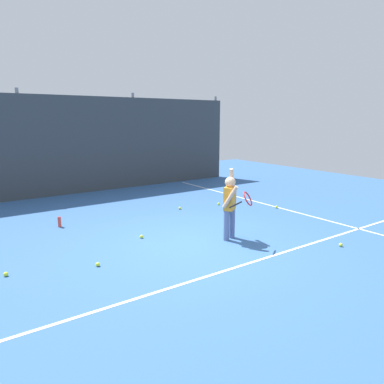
{
  "coord_description": "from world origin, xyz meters",
  "views": [
    {
      "loc": [
        -3.48,
        -5.06,
        2.27
      ],
      "look_at": [
        0.39,
        0.52,
        0.85
      ],
      "focal_mm": 33.03,
      "sensor_mm": 36.0,
      "label": 1
    }
  ],
  "objects": [
    {
      "name": "fence_post_3",
      "position": [
        5.17,
        5.82,
        1.54
      ],
      "size": [
        0.09,
        0.09,
        3.09
      ],
      "primitive_type": "cylinder",
      "color": "slate",
      "rests_on": "ground"
    },
    {
      "name": "court_line_sideline",
      "position": [
        3.43,
        1.0,
        0.0
      ],
      "size": [
        0.05,
        9.0,
        0.0
      ],
      "primitive_type": "cube",
      "color": "white",
      "rests_on": "ground"
    },
    {
      "name": "back_fence_windscreen",
      "position": [
        0.0,
        5.76,
        1.47
      ],
      "size": [
        10.65,
        0.08,
        2.94
      ],
      "primitive_type": "cube",
      "color": "#383D42",
      "rests_on": "ground"
    },
    {
      "name": "tennis_player",
      "position": [
        0.79,
        -0.18,
        0.73
      ],
      "size": [
        0.49,
        0.84,
        1.35
      ],
      "rotation": [
        0.0,
        0.0,
        0.59
      ],
      "color": "slate",
      "rests_on": "ground"
    },
    {
      "name": "fence_post_1",
      "position": [
        -1.72,
        5.82,
        1.54
      ],
      "size": [
        0.09,
        0.09,
        3.09
      ],
      "primitive_type": "cylinder",
      "color": "slate",
      "rests_on": "ground"
    },
    {
      "name": "tennis_ball_0",
      "position": [
        2.34,
        2.07,
        0.03
      ],
      "size": [
        0.07,
        0.07,
        0.07
      ],
      "primitive_type": "sphere",
      "color": "#CCE033",
      "rests_on": "ground"
    },
    {
      "name": "court_line_baseline",
      "position": [
        0.0,
        -1.24,
        0.0
      ],
      "size": [
        9.0,
        0.05,
        0.0
      ],
      "primitive_type": "cube",
      "color": "white",
      "rests_on": "ground"
    },
    {
      "name": "ground_plane",
      "position": [
        0.0,
        0.0,
        0.0
      ],
      "size": [
        20.0,
        20.0,
        0.0
      ],
      "primitive_type": "plane",
      "color": "#335B93"
    },
    {
      "name": "tennis_ball_3",
      "position": [
        -2.98,
        0.45,
        0.03
      ],
      "size": [
        0.07,
        0.07,
        0.07
      ],
      "primitive_type": "sphere",
      "color": "#CCE033",
      "rests_on": "ground"
    },
    {
      "name": "tennis_ball_1",
      "position": [
        1.23,
        2.27,
        0.03
      ],
      "size": [
        0.07,
        0.07,
        0.07
      ],
      "primitive_type": "sphere",
      "color": "#CCE033",
      "rests_on": "ground"
    },
    {
      "name": "tennis_ball_4",
      "position": [
        3.35,
        0.94,
        0.03
      ],
      "size": [
        0.07,
        0.07,
        0.07
      ],
      "primitive_type": "sphere",
      "color": "#CCE033",
      "rests_on": "ground"
    },
    {
      "name": "tennis_ball_6",
      "position": [
        -0.58,
        0.83,
        0.03
      ],
      "size": [
        0.07,
        0.07,
        0.07
      ],
      "primitive_type": "sphere",
      "color": "#CCE033",
      "rests_on": "ground"
    },
    {
      "name": "tennis_ball_5",
      "position": [
        -1.75,
        0.02,
        0.03
      ],
      "size": [
        0.07,
        0.07,
        0.07
      ],
      "primitive_type": "sphere",
      "color": "#CCE033",
      "rests_on": "ground"
    },
    {
      "name": "fence_post_2",
      "position": [
        1.72,
        5.82,
        1.54
      ],
      "size": [
        0.09,
        0.09,
        3.09
      ],
      "primitive_type": "cylinder",
      "color": "slate",
      "rests_on": "ground"
    },
    {
      "name": "water_bottle",
      "position": [
        -1.68,
        2.48,
        0.11
      ],
      "size": [
        0.07,
        0.07,
        0.22
      ],
      "primitive_type": "cylinder",
      "color": "#D83F33",
      "rests_on": "ground"
    },
    {
      "name": "tennis_ball_2",
      "position": [
        2.17,
        -1.64,
        0.03
      ],
      "size": [
        0.07,
        0.07,
        0.07
      ],
      "primitive_type": "sphere",
      "color": "#CCE033",
      "rests_on": "ground"
    }
  ]
}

